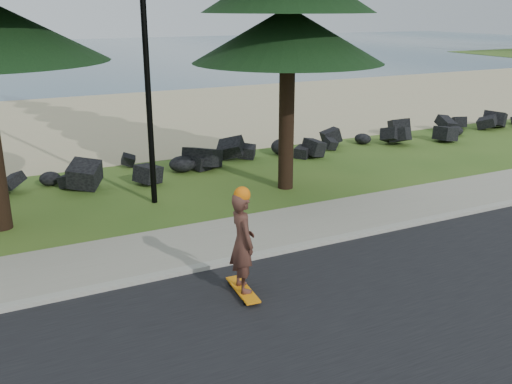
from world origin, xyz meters
TOP-DOWN VIEW (x-y plane):
  - ground at (0.00, 0.00)m, footprint 160.00×160.00m
  - road at (0.00, -4.50)m, footprint 160.00×7.00m
  - kerb at (0.00, -0.90)m, footprint 160.00×0.20m
  - sidewalk at (0.00, 0.20)m, footprint 160.00×2.00m
  - beach_sand at (0.00, 14.50)m, footprint 160.00×15.00m
  - ocean at (0.00, 51.00)m, footprint 160.00×58.00m
  - seawall_boulders at (0.00, 5.60)m, footprint 60.00×2.40m
  - lamp_post at (0.00, 3.20)m, footprint 0.25×0.14m
  - skateboarder at (-0.07, -2.10)m, footprint 0.45×1.03m

SIDE VIEW (x-z plane):
  - ground at x=0.00m, z-range 0.00..0.00m
  - seawall_boulders at x=0.00m, z-range -0.55..0.55m
  - ocean at x=0.00m, z-range 0.00..0.01m
  - beach_sand at x=0.00m, z-range 0.00..0.01m
  - road at x=0.00m, z-range 0.00..0.02m
  - sidewalk at x=0.00m, z-range 0.00..0.08m
  - kerb at x=0.00m, z-range 0.00..0.10m
  - skateboarder at x=-0.07m, z-range 0.01..1.90m
  - lamp_post at x=0.00m, z-range 0.06..8.20m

